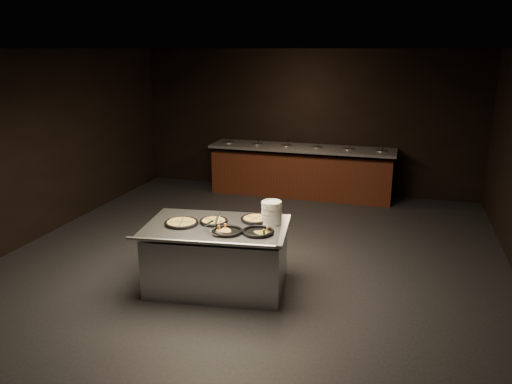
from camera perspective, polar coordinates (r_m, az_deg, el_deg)
room at (r=6.58m, az=-0.90°, el=3.35°), size 7.02×8.02×2.92m
salad_bar at (r=10.18m, az=5.16°, el=2.04°), size 3.70×0.83×1.18m
serving_counter at (r=6.28m, az=-4.45°, el=-7.47°), size 1.86×1.34×0.83m
plate_stack at (r=6.12m, az=1.79°, el=-2.37°), size 0.25×0.25×0.28m
pan_veggie_whole at (r=6.20m, az=-8.52°, el=-3.49°), size 0.42×0.42×0.04m
pan_cheese_whole at (r=6.20m, az=-4.86°, el=-3.34°), size 0.35×0.35×0.04m
pan_cheese_slices_a at (r=6.26m, az=-0.03°, el=-3.09°), size 0.38×0.38×0.04m
pan_cheese_slices_b at (r=5.87m, az=-3.33°, el=-4.47°), size 0.37×0.37×0.04m
pan_veggie_slices at (r=5.85m, az=0.23°, el=-4.53°), size 0.38×0.38×0.04m
server_left at (r=6.07m, az=-4.37°, el=-3.16°), size 0.11×0.34×0.16m
server_right at (r=5.86m, az=-5.19°, el=-3.95°), size 0.29×0.23×0.16m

